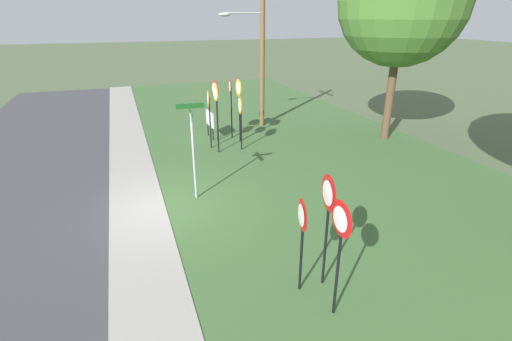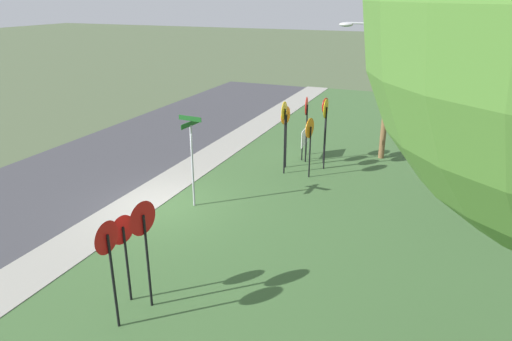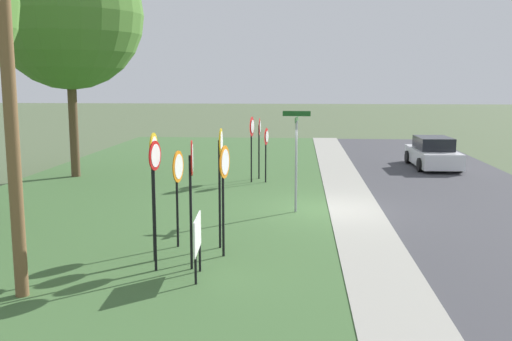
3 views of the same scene
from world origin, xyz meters
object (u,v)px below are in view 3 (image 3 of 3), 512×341
at_px(stop_sign_near_left, 192,176).
at_px(stop_sign_center_tall, 220,163).
at_px(yield_sign_near_left, 252,133).
at_px(yield_sign_far_left, 267,142).
at_px(stop_sign_far_right, 155,180).
at_px(parked_sedan_distant, 433,154).
at_px(notice_board, 197,237).
at_px(oak_tree_right, 68,15).
at_px(stop_sign_near_right, 224,176).
at_px(stop_sign_far_left, 178,177).
at_px(yield_sign_near_right, 260,134).
at_px(stop_sign_far_center, 154,168).
at_px(street_name_post, 296,153).
at_px(utility_pole, 17,68).

height_order(stop_sign_near_left, stop_sign_center_tall, stop_sign_center_tall).
height_order(yield_sign_near_left, yield_sign_far_left, yield_sign_near_left).
bearing_deg(stop_sign_far_right, parked_sedan_distant, -22.47).
bearing_deg(parked_sedan_distant, stop_sign_near_left, 150.09).
xyz_separation_m(notice_board, oak_tree_right, (11.83, 7.12, 5.59)).
distance_m(stop_sign_near_left, stop_sign_near_right, 1.10).
bearing_deg(stop_sign_far_right, yield_sign_far_left, -0.93).
xyz_separation_m(stop_sign_far_left, yield_sign_near_left, (8.85, -1.01, 0.23)).
height_order(stop_sign_far_right, yield_sign_near_left, stop_sign_far_right).
bearing_deg(yield_sign_near_left, notice_board, -172.28).
bearing_deg(yield_sign_near_left, yield_sign_near_right, -6.61).
xyz_separation_m(stop_sign_near_right, stop_sign_far_left, (0.66, 1.17, -0.15)).
xyz_separation_m(stop_sign_far_right, notice_board, (-0.37, -0.92, -1.07)).
bearing_deg(stop_sign_far_center, yield_sign_near_right, -9.36).
bearing_deg(yield_sign_far_left, stop_sign_far_left, -179.34).
distance_m(stop_sign_far_center, yield_sign_near_right, 10.91).
xyz_separation_m(stop_sign_far_right, yield_sign_near_right, (11.45, -1.35, -0.11)).
relative_size(street_name_post, notice_board, 2.41).
relative_size(stop_sign_near_right, stop_sign_center_tall, 0.89).
height_order(stop_sign_center_tall, yield_sign_near_left, stop_sign_center_tall).
bearing_deg(yield_sign_near_left, yield_sign_far_left, -80.27).
distance_m(stop_sign_near_left, parked_sedan_distant, 17.25).
bearing_deg(stop_sign_far_left, street_name_post, -28.33).
bearing_deg(yield_sign_far_left, street_name_post, -156.24).
bearing_deg(stop_sign_far_left, stop_sign_center_tall, -83.79).
bearing_deg(notice_board, parked_sedan_distant, -30.94).
distance_m(stop_sign_far_right, parked_sedan_distant, 17.73).
relative_size(stop_sign_near_right, yield_sign_near_left, 0.99).
xyz_separation_m(yield_sign_far_left, parked_sedan_distant, (4.63, -7.30, -0.95)).
bearing_deg(oak_tree_right, stop_sign_near_right, -144.19).
height_order(yield_sign_near_left, parked_sedan_distant, yield_sign_near_left).
relative_size(stop_sign_near_left, stop_sign_near_right, 1.08).
bearing_deg(stop_sign_center_tall, parked_sedan_distant, -32.09).
relative_size(stop_sign_far_right, street_name_post, 0.90).
xyz_separation_m(stop_sign_far_left, stop_sign_center_tall, (-0.01, -1.00, 0.35)).
bearing_deg(stop_sign_far_right, yield_sign_near_left, 2.00).
xyz_separation_m(street_name_post, utility_pole, (-7.22, 4.78, 2.32)).
height_order(yield_sign_near_left, street_name_post, street_name_post).
xyz_separation_m(utility_pole, notice_board, (1.20, -2.88, -3.28)).
distance_m(stop_sign_near_left, stop_sign_far_left, 1.75).
xyz_separation_m(stop_sign_far_right, stop_sign_center_tall, (1.74, -1.10, 0.10)).
distance_m(street_name_post, utility_pole, 8.96).
bearing_deg(notice_board, yield_sign_near_left, -4.70).
bearing_deg(stop_sign_far_right, stop_sign_near_right, -41.47).
bearing_deg(yield_sign_far_left, notice_board, -173.21).
relative_size(stop_sign_near_right, stop_sign_far_center, 0.89).
distance_m(notice_board, parked_sedan_distant, 17.57).
height_order(yield_sign_near_right, yield_sign_far_left, yield_sign_near_right).
relative_size(yield_sign_near_right, oak_tree_right, 0.26).
bearing_deg(stop_sign_near_right, stop_sign_near_left, 158.79).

